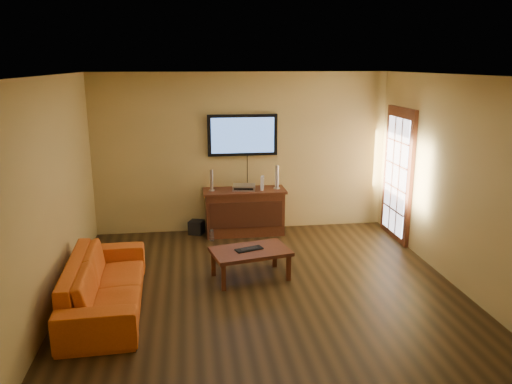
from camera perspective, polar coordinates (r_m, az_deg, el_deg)
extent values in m
plane|color=black|center=(6.55, 0.97, -11.12)|extent=(5.00, 5.00, 0.00)
plane|color=tan|center=(8.52, -1.58, 4.48)|extent=(5.00, 0.00, 5.00)
plane|color=tan|center=(6.23, -22.34, -0.40)|extent=(0.00, 5.00, 5.00)
plane|color=tan|center=(6.93, 21.93, 1.07)|extent=(0.00, 5.00, 5.00)
plane|color=white|center=(5.91, 1.09, 13.20)|extent=(5.00, 5.00, 0.00)
cube|color=#441D0F|center=(8.45, 15.89, 1.77)|extent=(0.06, 1.02, 2.22)
cube|color=white|center=(8.44, 15.67, 1.76)|extent=(0.01, 0.79, 1.89)
cube|color=#441D0F|center=(8.49, -1.33, -2.38)|extent=(1.31, 0.49, 0.73)
cube|color=black|center=(8.24, -1.13, -2.64)|extent=(1.20, 0.02, 0.44)
cube|color=#441D0F|center=(8.39, -1.34, 0.14)|extent=(1.38, 0.53, 0.04)
cube|color=black|center=(8.42, -1.55, 6.52)|extent=(1.18, 0.07, 0.70)
cube|color=#456CB3|center=(8.39, -1.52, 6.48)|extent=(1.06, 0.01, 0.59)
cube|color=#441D0F|center=(6.75, -0.64, -6.82)|extent=(1.13, 0.82, 0.05)
cube|color=#441D0F|center=(6.48, -3.73, -9.72)|extent=(0.06, 0.06, 0.36)
cube|color=#441D0F|center=(6.76, 3.73, -8.65)|extent=(0.06, 0.06, 0.36)
cube|color=#441D0F|center=(6.92, -4.89, -8.12)|extent=(0.06, 0.06, 0.36)
cube|color=#441D0F|center=(7.18, 2.14, -7.20)|extent=(0.06, 0.06, 0.36)
imported|color=#CA5416|center=(6.21, -16.91, -9.08)|extent=(0.70, 2.14, 0.83)
cylinder|color=silver|center=(8.34, -5.07, 0.20)|extent=(0.10, 0.10, 0.01)
cylinder|color=silver|center=(8.30, -5.10, 1.39)|extent=(0.05, 0.05, 0.34)
cylinder|color=silver|center=(8.45, 2.39, 0.45)|extent=(0.11, 0.11, 0.02)
cylinder|color=silver|center=(8.41, 2.41, 1.77)|extent=(0.06, 0.06, 0.38)
cube|color=silver|center=(8.37, -1.38, 0.55)|extent=(0.41, 0.32, 0.08)
cube|color=white|center=(8.36, 0.73, 1.03)|extent=(0.09, 0.17, 0.23)
cube|color=black|center=(8.60, -6.82, -4.02)|extent=(0.30, 0.30, 0.23)
cylinder|color=white|center=(8.25, -5.09, -4.98)|extent=(0.07, 0.07, 0.18)
sphere|color=white|center=(8.22, -5.10, -4.36)|extent=(0.04, 0.04, 0.04)
cube|color=black|center=(6.74, -0.80, -6.54)|extent=(0.40, 0.25, 0.02)
cube|color=black|center=(6.73, -0.80, -6.46)|extent=(0.26, 0.17, 0.01)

